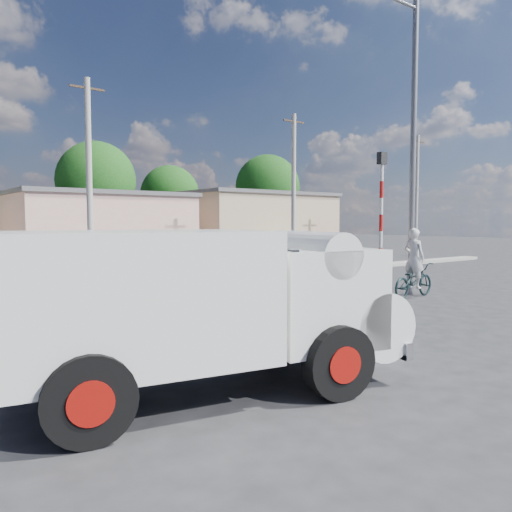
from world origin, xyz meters
TOP-DOWN VIEW (x-y plane):
  - ground_plane at (0.00, 0.00)m, footprint 120.00×120.00m
  - median at (0.00, 8.00)m, footprint 40.00×0.80m
  - truck at (-5.40, -2.63)m, footprint 5.56×2.93m
  - bicycle at (3.87, 0.78)m, footprint 2.04×0.86m
  - cyclist at (3.87, 0.78)m, footprint 0.48×0.69m
  - car_cream at (12.64, 18.45)m, footprint 4.05×2.67m
  - car_red at (17.39, 17.02)m, footprint 3.89×2.47m
  - traffic_pole at (3.20, 1.50)m, footprint 0.28×0.18m
  - streetlight at (4.14, 1.20)m, footprint 2.34×0.22m
  - building_row at (1.10, 22.00)m, footprint 37.80×7.30m
  - tree_row at (3.76, 28.45)m, footprint 43.62×7.43m
  - utility_poles at (3.25, 12.00)m, footprint 35.40×0.24m

SIDE VIEW (x-z plane):
  - ground_plane at x=0.00m, z-range 0.00..0.00m
  - median at x=0.00m, z-range 0.00..0.16m
  - bicycle at x=3.87m, z-range 0.00..1.04m
  - car_red at x=17.39m, z-range 0.00..1.23m
  - car_cream at x=12.64m, z-range 0.00..1.26m
  - cyclist at x=3.87m, z-range 0.00..1.79m
  - truck at x=-5.40m, z-range 0.12..2.30m
  - building_row at x=1.10m, z-range -0.09..4.35m
  - traffic_pole at x=3.20m, z-range 0.41..4.77m
  - utility_poles at x=3.25m, z-range 0.07..8.07m
  - streetlight at x=4.14m, z-range 0.46..9.46m
  - tree_row at x=3.76m, z-range 0.78..9.21m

